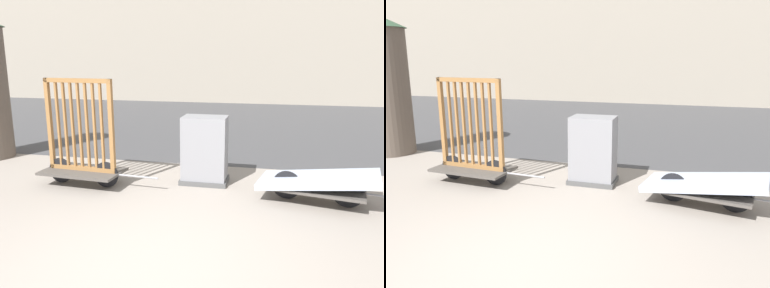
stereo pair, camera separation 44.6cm
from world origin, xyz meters
The scene contains 5 objects.
ground_plane centered at (0.00, 0.00, 0.00)m, with size 60.00×60.00×0.00m, color gray.
road_strip centered at (0.00, 9.14, 0.00)m, with size 56.00×10.57×0.01m.
bike_cart_with_bedframe centered at (-1.91, 2.23, 0.60)m, with size 2.09×0.84×1.82m.
bike_cart_with_mattress centered at (1.92, 2.22, 0.33)m, with size 2.28×1.13×0.54m.
utility_cabinet centered at (0.10, 2.80, 0.54)m, with size 0.81×0.56×1.17m.
Camera 1 is at (1.23, -3.38, 2.15)m, focal length 35.00 mm.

